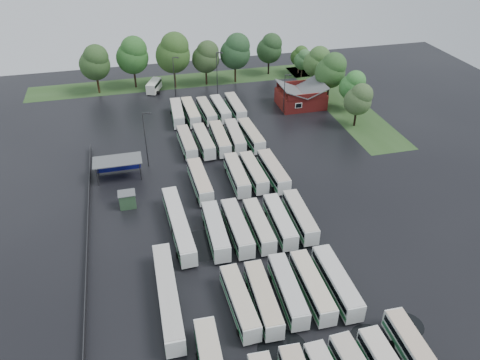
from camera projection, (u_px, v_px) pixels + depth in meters
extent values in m
plane|color=black|center=(247.00, 240.00, 67.52)|extent=(160.00, 160.00, 0.00)
cube|color=maroon|center=(301.00, 99.00, 106.33)|extent=(10.00, 8.00, 3.40)
cube|color=#4C4F51|center=(291.00, 89.00, 104.41)|extent=(5.07, 8.60, 2.19)
cube|color=#4C4F51|center=(312.00, 87.00, 105.43)|extent=(5.07, 8.60, 2.19)
cube|color=maroon|center=(308.00, 96.00, 101.88)|extent=(9.00, 0.20, 1.20)
cube|color=silver|center=(299.00, 106.00, 102.46)|extent=(1.60, 0.12, 1.20)
cylinder|color=#2D2D30|center=(97.00, 177.00, 78.60)|extent=(0.16, 0.16, 3.40)
cylinder|color=#2D2D30|center=(140.00, 171.00, 80.08)|extent=(0.16, 0.16, 3.40)
cylinder|color=#2D2D30|center=(97.00, 167.00, 81.20)|extent=(0.16, 0.16, 3.40)
cylinder|color=#2D2D30|center=(139.00, 162.00, 82.68)|extent=(0.16, 0.16, 3.40)
cube|color=#4C4F51|center=(117.00, 160.00, 79.66)|extent=(8.20, 4.20, 0.15)
cube|color=navy|center=(118.00, 164.00, 82.24)|extent=(7.60, 0.08, 2.60)
cube|color=#2A4A2D|center=(127.00, 200.00, 73.77)|extent=(2.50, 2.00, 2.50)
cube|color=#4C4F51|center=(126.00, 193.00, 73.05)|extent=(2.70, 2.20, 0.12)
cube|color=#27451C|center=(190.00, 80.00, 120.64)|extent=(80.00, 10.00, 0.01)
cube|color=#27451C|center=(340.00, 101.00, 109.30)|extent=(10.00, 50.00, 0.01)
cube|color=#2D2D30|center=(88.00, 227.00, 69.15)|extent=(0.10, 50.00, 1.20)
cylinder|color=black|center=(374.00, 357.00, 50.59)|extent=(2.36, 0.89, 0.89)
cube|color=silver|center=(240.00, 302.00, 55.59)|extent=(2.58, 10.64, 2.42)
cube|color=black|center=(240.00, 299.00, 55.33)|extent=(2.62, 10.22, 0.77)
cube|color=#176634|center=(240.00, 305.00, 55.88)|extent=(2.62, 10.43, 0.53)
cube|color=#BDB097|center=(240.00, 294.00, 54.91)|extent=(2.48, 10.32, 0.11)
cylinder|color=black|center=(247.00, 331.00, 53.50)|extent=(2.24, 0.85, 0.85)
cylinder|color=black|center=(233.00, 289.00, 59.00)|extent=(2.24, 0.85, 0.85)
cube|color=silver|center=(263.00, 298.00, 56.01)|extent=(2.52, 10.79, 2.46)
cube|color=black|center=(263.00, 296.00, 55.74)|extent=(2.56, 10.37, 0.79)
cube|color=#1A6C37|center=(263.00, 302.00, 56.31)|extent=(2.56, 10.58, 0.54)
cube|color=#BBA88D|center=(263.00, 291.00, 55.32)|extent=(2.42, 10.47, 0.11)
cylinder|color=black|center=(271.00, 328.00, 53.88)|extent=(2.28, 0.86, 0.86)
cylinder|color=black|center=(255.00, 285.00, 59.48)|extent=(2.28, 0.86, 0.86)
cube|color=silver|center=(288.00, 290.00, 57.17)|extent=(2.67, 10.78, 2.45)
cube|color=black|center=(288.00, 287.00, 56.90)|extent=(2.70, 10.36, 0.78)
cube|color=#136E2F|center=(287.00, 293.00, 57.46)|extent=(2.70, 10.57, 0.54)
cube|color=#B1AFAC|center=(288.00, 282.00, 56.47)|extent=(2.56, 10.46, 0.11)
cylinder|color=black|center=(297.00, 318.00, 55.05)|extent=(2.27, 0.86, 0.86)
cylinder|color=black|center=(279.00, 278.00, 60.62)|extent=(2.27, 0.86, 0.86)
cube|color=silver|center=(312.00, 286.00, 57.64)|extent=(2.38, 10.83, 2.48)
cube|color=black|center=(312.00, 284.00, 57.37)|extent=(2.43, 10.40, 0.79)
cube|color=#1C6D32|center=(312.00, 290.00, 57.94)|extent=(2.42, 10.62, 0.54)
cube|color=beige|center=(313.00, 279.00, 56.94)|extent=(2.29, 10.51, 0.11)
cylinder|color=black|center=(322.00, 315.00, 55.50)|extent=(2.30, 0.86, 0.86)
cylinder|color=black|center=(301.00, 274.00, 61.13)|extent=(2.30, 0.86, 0.86)
cube|color=silver|center=(337.00, 282.00, 58.21)|extent=(2.41, 11.15, 2.55)
cube|color=black|center=(337.00, 279.00, 57.94)|extent=(2.46, 10.71, 0.82)
cube|color=#216F36|center=(336.00, 285.00, 58.52)|extent=(2.45, 10.93, 0.56)
cube|color=#B9B6B1|center=(338.00, 274.00, 57.50)|extent=(2.31, 10.82, 0.11)
cylinder|color=black|center=(348.00, 310.00, 56.01)|extent=(2.37, 0.89, 0.89)
cylinder|color=black|center=(324.00, 270.00, 61.81)|extent=(2.37, 0.89, 0.89)
cube|color=silver|center=(216.00, 230.00, 66.71)|extent=(2.58, 11.16, 2.55)
cube|color=black|center=(215.00, 228.00, 66.43)|extent=(2.62, 10.72, 0.81)
cube|color=#22683B|center=(216.00, 233.00, 67.02)|extent=(2.62, 10.94, 0.56)
cube|color=#B3B1AD|center=(215.00, 223.00, 65.99)|extent=(2.48, 10.83, 0.11)
cylinder|color=black|center=(221.00, 253.00, 64.51)|extent=(2.36, 0.89, 0.89)
cylinder|color=black|center=(211.00, 222.00, 70.30)|extent=(2.36, 0.89, 0.89)
cube|color=silver|center=(237.00, 227.00, 67.27)|extent=(2.40, 11.15, 2.55)
cube|color=black|center=(237.00, 225.00, 66.99)|extent=(2.45, 10.70, 0.82)
cube|color=#186D36|center=(237.00, 230.00, 67.57)|extent=(2.44, 10.93, 0.56)
cube|color=#B1ABA4|center=(237.00, 220.00, 66.55)|extent=(2.30, 10.81, 0.11)
cylinder|color=black|center=(243.00, 250.00, 65.06)|extent=(2.37, 0.89, 0.89)
cylinder|color=black|center=(232.00, 220.00, 70.86)|extent=(2.37, 0.89, 0.89)
cube|color=silver|center=(259.00, 225.00, 67.80)|extent=(2.20, 10.54, 2.41)
cube|color=black|center=(259.00, 223.00, 67.54)|extent=(2.26, 10.12, 0.77)
cube|color=#116C2B|center=(259.00, 228.00, 68.09)|extent=(2.25, 10.33, 0.53)
cube|color=#BBB3A3|center=(259.00, 219.00, 67.12)|extent=(2.11, 10.22, 0.11)
cylinder|color=black|center=(265.00, 247.00, 65.71)|extent=(2.24, 0.84, 0.84)
cylinder|color=black|center=(253.00, 218.00, 71.20)|extent=(2.24, 0.84, 0.84)
cube|color=silver|center=(280.00, 221.00, 68.63)|extent=(2.49, 10.79, 2.46)
cube|color=black|center=(280.00, 218.00, 68.36)|extent=(2.53, 10.36, 0.79)
cube|color=#267642|center=(280.00, 224.00, 68.92)|extent=(2.52, 10.58, 0.54)
cube|color=beige|center=(280.00, 214.00, 67.93)|extent=(2.39, 10.47, 0.11)
cylinder|color=black|center=(287.00, 242.00, 66.50)|extent=(2.28, 0.86, 0.86)
cylinder|color=black|center=(272.00, 214.00, 72.10)|extent=(2.28, 0.86, 0.86)
cube|color=silver|center=(300.00, 216.00, 69.56)|extent=(2.57, 10.82, 2.46)
cube|color=black|center=(300.00, 214.00, 69.29)|extent=(2.62, 10.39, 0.79)
cube|color=#2A723C|center=(300.00, 219.00, 69.85)|extent=(2.61, 10.61, 0.54)
cube|color=#B4AB9D|center=(301.00, 209.00, 68.86)|extent=(2.48, 10.49, 0.11)
cylinder|color=black|center=(308.00, 237.00, 67.43)|extent=(2.29, 0.86, 0.86)
cylinder|color=black|center=(292.00, 210.00, 73.03)|extent=(2.29, 0.86, 0.86)
cube|color=silver|center=(200.00, 181.00, 77.56)|extent=(2.63, 11.18, 2.55)
cube|color=black|center=(200.00, 178.00, 77.29)|extent=(2.67, 10.74, 0.82)
cube|color=#246E3E|center=(200.00, 184.00, 77.87)|extent=(2.67, 10.96, 0.56)
cube|color=#C0AA93|center=(200.00, 174.00, 76.85)|extent=(2.53, 10.85, 0.11)
cylinder|color=black|center=(204.00, 199.00, 75.36)|extent=(2.36, 0.89, 0.89)
cylinder|color=black|center=(197.00, 176.00, 81.15)|extent=(2.36, 0.89, 0.89)
cube|color=silver|center=(237.00, 175.00, 79.29)|extent=(2.40, 10.93, 2.50)
cube|color=black|center=(237.00, 172.00, 79.02)|extent=(2.45, 10.50, 0.80)
cube|color=#1F6838|center=(237.00, 177.00, 79.59)|extent=(2.44, 10.71, 0.55)
cube|color=#B6AA97|center=(237.00, 168.00, 78.59)|extent=(2.31, 10.60, 0.11)
cylinder|color=black|center=(242.00, 192.00, 77.13)|extent=(2.32, 0.87, 0.87)
cylinder|color=black|center=(232.00, 170.00, 82.81)|extent=(2.32, 0.87, 0.87)
cube|color=silver|center=(254.00, 172.00, 80.03)|extent=(2.45, 10.62, 2.42)
cube|color=black|center=(254.00, 170.00, 79.77)|extent=(2.50, 10.20, 0.78)
cube|color=#11772F|center=(254.00, 175.00, 80.32)|extent=(2.49, 10.41, 0.53)
cube|color=#B9AC97|center=(254.00, 166.00, 79.35)|extent=(2.36, 10.30, 0.11)
cylinder|color=black|center=(259.00, 189.00, 77.94)|extent=(2.25, 0.85, 0.85)
cylinder|color=black|center=(248.00, 168.00, 83.44)|extent=(2.25, 0.85, 0.85)
cube|color=silver|center=(273.00, 171.00, 80.20)|extent=(2.66, 11.20, 2.55)
cube|color=black|center=(273.00, 168.00, 79.93)|extent=(2.71, 10.75, 0.82)
cube|color=#0E672D|center=(273.00, 174.00, 80.51)|extent=(2.70, 10.98, 0.56)
cube|color=#B5A290|center=(274.00, 164.00, 79.48)|extent=(2.56, 10.86, 0.11)
cylinder|color=black|center=(279.00, 188.00, 78.00)|extent=(2.36, 0.89, 0.89)
cylinder|color=black|center=(267.00, 167.00, 83.79)|extent=(2.36, 0.89, 0.89)
cube|color=silver|center=(187.00, 143.00, 88.98)|extent=(2.55, 10.63, 2.42)
cube|color=black|center=(187.00, 140.00, 88.71)|extent=(2.59, 10.21, 0.77)
cube|color=#29703C|center=(187.00, 145.00, 89.27)|extent=(2.59, 10.42, 0.53)
cube|color=#AF9F8C|center=(186.00, 137.00, 88.30)|extent=(2.45, 10.31, 0.11)
cylinder|color=black|center=(190.00, 157.00, 86.89)|extent=(2.24, 0.84, 0.84)
cylinder|color=black|center=(185.00, 140.00, 92.39)|extent=(2.24, 0.84, 0.84)
cube|color=silver|center=(204.00, 141.00, 89.43)|extent=(2.64, 10.85, 2.47)
cube|color=black|center=(204.00, 139.00, 89.16)|extent=(2.68, 10.43, 0.79)
cube|color=#227A3B|center=(204.00, 144.00, 89.73)|extent=(2.68, 10.64, 0.54)
cube|color=#BAAF9B|center=(203.00, 135.00, 88.73)|extent=(2.54, 10.53, 0.11)
cylinder|color=black|center=(207.00, 155.00, 87.30)|extent=(2.29, 0.86, 0.86)
cylinder|color=black|center=(201.00, 139.00, 92.91)|extent=(2.29, 0.86, 0.86)
cube|color=silver|center=(220.00, 139.00, 90.16)|extent=(2.49, 11.07, 2.53)
cube|color=black|center=(220.00, 136.00, 89.88)|extent=(2.53, 10.63, 0.81)
cube|color=#186633|center=(220.00, 141.00, 90.46)|extent=(2.53, 10.85, 0.56)
cube|color=#B8A78D|center=(220.00, 133.00, 89.44)|extent=(2.39, 10.74, 0.11)
cylinder|color=black|center=(224.00, 153.00, 87.97)|extent=(2.34, 0.88, 0.88)
cylinder|color=black|center=(216.00, 136.00, 93.72)|extent=(2.34, 0.88, 0.88)
cube|color=silver|center=(235.00, 136.00, 91.08)|extent=(2.65, 10.89, 2.48)
cube|color=black|center=(235.00, 134.00, 90.81)|extent=(2.69, 10.46, 0.79)
cube|color=#237037|center=(235.00, 139.00, 91.37)|extent=(2.69, 10.68, 0.55)
cube|color=#B0A499|center=(235.00, 130.00, 90.38)|extent=(2.55, 10.57, 0.11)
cylinder|color=black|center=(239.00, 150.00, 88.93)|extent=(2.30, 0.87, 0.87)
cylinder|color=black|center=(231.00, 134.00, 94.57)|extent=(2.30, 0.87, 0.87)
cube|color=silver|center=(251.00, 135.00, 91.33)|extent=(2.78, 11.03, 2.51)
cube|color=black|center=(251.00, 133.00, 91.06)|extent=(2.81, 10.60, 0.80)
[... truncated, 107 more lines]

